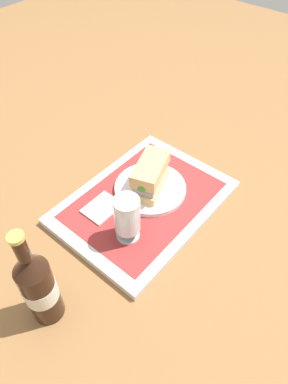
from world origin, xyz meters
name	(u,v)px	position (x,y,z in m)	size (l,w,h in m)	color
ground_plane	(144,205)	(0.00, 0.00, 0.00)	(3.00, 3.00, 0.00)	olive
tray	(144,202)	(0.00, 0.00, 0.01)	(0.44, 0.32, 0.02)	silver
placemat	(144,200)	(0.00, 0.00, 0.02)	(0.38, 0.27, 0.00)	#9E2D2D
plate	(150,188)	(-0.04, -0.01, 0.03)	(0.19, 0.19, 0.01)	white
sandwich	(150,176)	(-0.03, -0.01, 0.08)	(0.14, 0.10, 0.08)	tan
beer_glass	(127,218)	(0.11, 0.04, 0.09)	(0.06, 0.06, 0.12)	silver
napkin_folded	(102,208)	(0.09, -0.06, 0.02)	(0.09, 0.07, 0.01)	white
beer_bottle	(39,287)	(0.35, 0.04, 0.10)	(0.07, 0.07, 0.27)	black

